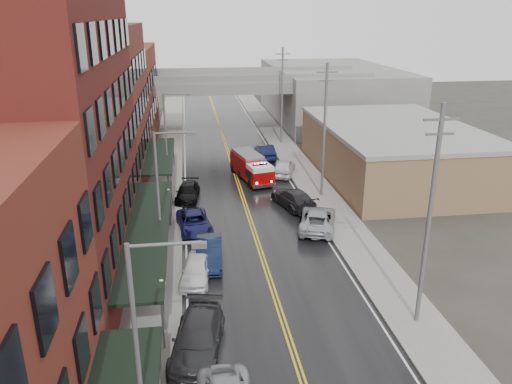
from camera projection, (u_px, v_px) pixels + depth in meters
road at (251, 222)px, 40.32m from camera, size 11.00×160.00×0.02m
sidewalk_left at (159, 226)px, 39.36m from camera, size 3.00×160.00×0.15m
sidewalk_right at (338, 216)px, 41.25m from camera, size 3.00×160.00×0.15m
curb_left at (180, 225)px, 39.57m from camera, size 0.30×160.00×0.15m
curb_right at (319, 217)px, 41.03m from camera, size 0.30×160.00×0.15m
brick_building_b at (39, 139)px, 29.03m from camera, size 9.00×20.00×18.00m
brick_building_c at (93, 110)px, 45.85m from camera, size 9.00×15.00×15.00m
brick_building_far at (117, 97)px, 62.66m from camera, size 9.00×20.00×12.00m
tan_building at (393, 152)px, 50.87m from camera, size 14.00×22.00×5.00m
right_far_block at (331, 93)px, 78.57m from camera, size 18.00×30.00×8.00m
awning_1 at (148, 228)px, 31.82m from camera, size 2.60×18.00×3.09m
awning_2 at (160, 155)px, 48.13m from camera, size 2.60×13.00×3.09m
globe_lamp_1 at (162, 294)px, 25.67m from camera, size 0.44×0.44×3.12m
globe_lamp_2 at (169, 199)px, 38.71m from camera, size 0.44×0.44×3.12m
street_lamp_0 at (144, 343)px, 17.22m from camera, size 2.64×0.22×9.00m
street_lamp_1 at (162, 190)px, 32.13m from camera, size 2.64×0.22×9.00m
street_lamp_2 at (168, 134)px, 47.04m from camera, size 2.64×0.22×9.00m
utility_pole_0 at (430, 215)px, 25.14m from camera, size 1.80×0.24×12.00m
utility_pole_1 at (324, 129)px, 43.78m from camera, size 1.80×0.24×12.00m
utility_pole_2 at (282, 94)px, 62.42m from camera, size 1.80×0.24×12.00m
overpass at (221, 90)px, 68.11m from camera, size 40.00×10.00×7.50m
fire_truck at (251, 167)px, 49.97m from camera, size 4.03×7.40×2.58m
parked_car_left_3 at (198, 338)px, 24.58m from camera, size 3.30×6.01×1.65m
parked_car_left_4 at (196, 270)px, 31.28m from camera, size 2.40×4.61×1.50m
parked_car_left_5 at (209, 252)px, 33.39m from camera, size 1.99×5.00×1.62m
parked_car_left_6 at (194, 223)px, 38.38m from camera, size 3.00×5.38×1.42m
parked_car_left_7 at (188, 192)px, 44.95m from camera, size 2.52×4.95×1.38m
parked_car_right_0 at (318, 219)px, 38.80m from camera, size 4.30×6.29×1.60m
parked_car_right_1 at (293, 198)px, 43.17m from camera, size 3.69×5.96×1.61m
parked_car_right_2 at (284, 167)px, 51.68m from camera, size 3.40×5.30×1.68m
parked_car_right_3 at (265, 152)px, 57.53m from camera, size 1.89×5.09×1.66m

